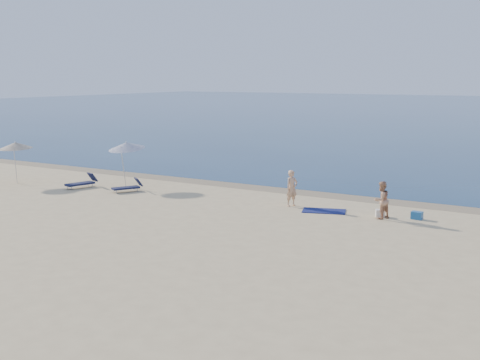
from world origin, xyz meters
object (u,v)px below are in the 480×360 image
person_right (381,200)px  blue_cooler (417,215)px  person_left (292,188)px  umbrella_near (126,146)px

person_right → blue_cooler: person_right is taller
person_right → person_left: bearing=-67.4°
blue_cooler → umbrella_near: umbrella_near is taller
person_right → umbrella_near: size_ratio=0.62×
blue_cooler → person_left: bearing=-173.1°
blue_cooler → umbrella_near: (-15.41, -0.19, 2.03)m
person_right → umbrella_near: (-14.09, 0.48, 1.40)m
umbrella_near → blue_cooler: bearing=5.4°
blue_cooler → umbrella_near: 15.55m
person_left → person_right: size_ratio=1.05×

